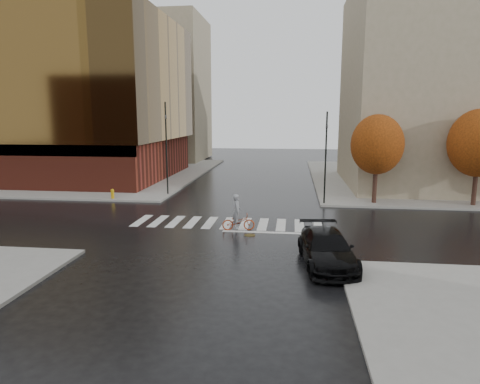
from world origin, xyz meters
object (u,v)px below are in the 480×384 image
Objects in this scene: sedan at (327,249)px; cyclist at (238,218)px; traffic_light_nw at (166,142)px; traffic_light_ne at (326,153)px; fire_hydrant at (113,193)px.

sedan is 7.07m from cyclist.
cyclist is 12.83m from traffic_light_nw.
cyclist reaches higher than sedan.
sedan is 13.49m from traffic_light_ne.
traffic_light_nw is 5.90m from fire_hydrant.
traffic_light_nw is at bearing 121.05° from sedan.
sedan is 0.78× the size of traffic_light_ne.
traffic_light_ne is at bearing 65.62° from traffic_light_nw.
cyclist is at bearing -34.68° from fire_hydrant.
cyclist is 13.18m from fire_hydrant.
traffic_light_ne reaches higher than fire_hydrant.
cyclist is at bearing 35.08° from traffic_light_ne.
fire_hydrant is at bearing 46.75° from cyclist.
sedan is at bearing -147.35° from cyclist.
traffic_light_ne is at bearing 0.99° from fire_hydrant.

